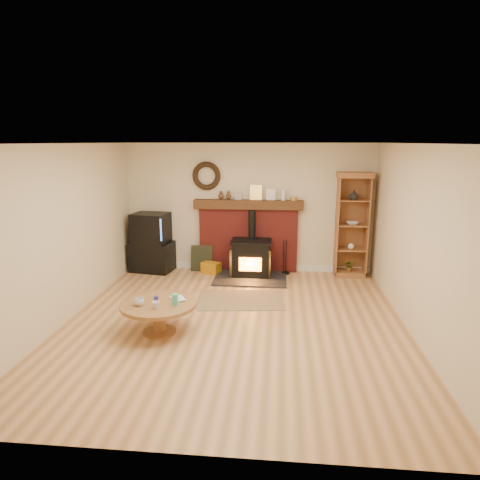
# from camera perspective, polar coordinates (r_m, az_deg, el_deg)

# --- Properties ---
(ground) EXTENTS (5.50, 5.50, 0.00)m
(ground) POSITION_cam_1_polar(r_m,az_deg,el_deg) (6.45, -0.77, -11.01)
(ground) COLOR #A57545
(ground) RESTS_ON ground
(room_shell) EXTENTS (5.02, 5.52, 2.61)m
(room_shell) POSITION_cam_1_polar(r_m,az_deg,el_deg) (6.06, -0.89, 4.37)
(room_shell) COLOR #C5B797
(room_shell) RESTS_ON ground
(chimney_breast) EXTENTS (2.20, 0.22, 1.78)m
(chimney_breast) POSITION_cam_1_polar(r_m,az_deg,el_deg) (8.74, 1.11, 0.97)
(chimney_breast) COLOR maroon
(chimney_breast) RESTS_ON ground
(wood_stove) EXTENTS (1.40, 1.00, 1.29)m
(wood_stove) POSITION_cam_1_polar(r_m,az_deg,el_deg) (8.46, 1.48, -2.55)
(wood_stove) COLOR black
(wood_stove) RESTS_ON ground
(area_rug) EXTENTS (1.52, 1.13, 0.01)m
(area_rug) POSITION_cam_1_polar(r_m,az_deg,el_deg) (7.33, 0.11, -7.95)
(area_rug) COLOR brown
(area_rug) RESTS_ON ground
(tv_unit) EXTENTS (0.91, 0.70, 1.21)m
(tv_unit) POSITION_cam_1_polar(r_m,az_deg,el_deg) (8.96, -11.71, -0.46)
(tv_unit) COLOR black
(tv_unit) RESTS_ON ground
(curio_cabinet) EXTENTS (0.66, 0.47, 2.05)m
(curio_cabinet) POSITION_cam_1_polar(r_m,az_deg,el_deg) (8.68, 14.65, 1.96)
(curio_cabinet) COLOR brown
(curio_cabinet) RESTS_ON ground
(firelog_box) EXTENTS (0.43, 0.36, 0.23)m
(firelog_box) POSITION_cam_1_polar(r_m,az_deg,el_deg) (8.74, -3.87, -3.72)
(firelog_box) COLOR #C7B70C
(firelog_box) RESTS_ON ground
(leaning_painting) EXTENTS (0.45, 0.12, 0.53)m
(leaning_painting) POSITION_cam_1_polar(r_m,az_deg,el_deg) (8.88, -5.13, -2.45)
(leaning_painting) COLOR black
(leaning_painting) RESTS_ON ground
(fire_tools) EXTENTS (0.16, 0.16, 0.70)m
(fire_tools) POSITION_cam_1_polar(r_m,az_deg,el_deg) (8.73, 6.08, -3.84)
(fire_tools) COLOR black
(fire_tools) RESTS_ON ground
(coffee_table) EXTENTS (1.06, 1.06, 0.61)m
(coffee_table) POSITION_cam_1_polar(r_m,az_deg,el_deg) (6.11, -10.82, -8.94)
(coffee_table) COLOR brown
(coffee_table) RESTS_ON ground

